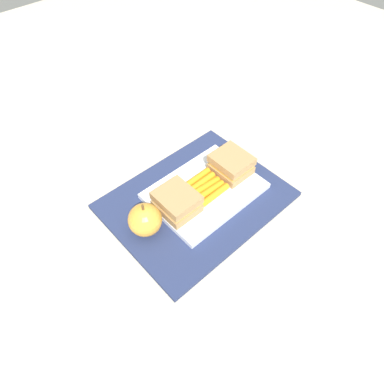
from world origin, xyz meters
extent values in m
plane|color=#B7AD99|center=(0.00, 0.00, 0.00)|extent=(2.40, 2.40, 0.00)
cube|color=navy|center=(0.00, 0.00, 0.01)|extent=(0.36, 0.28, 0.01)
cube|color=white|center=(-0.03, 0.00, 0.02)|extent=(0.23, 0.17, 0.01)
cube|color=#9E7A4C|center=(-0.10, 0.00, 0.03)|extent=(0.07, 0.08, 0.02)
cube|color=#F4CC4C|center=(-0.10, 0.00, 0.04)|extent=(0.07, 0.07, 0.01)
cube|color=#9E7A4C|center=(-0.10, 0.00, 0.06)|extent=(0.07, 0.08, 0.02)
cube|color=#9E7A4C|center=(0.05, 0.00, 0.03)|extent=(0.07, 0.08, 0.02)
cube|color=#F4CC4C|center=(0.05, 0.00, 0.04)|extent=(0.07, 0.07, 0.01)
cube|color=#9E7A4C|center=(0.05, 0.00, 0.06)|extent=(0.07, 0.08, 0.02)
cylinder|color=orange|center=(-0.03, -0.03, 0.03)|extent=(0.08, 0.01, 0.02)
cylinder|color=orange|center=(-0.03, -0.01, 0.03)|extent=(0.08, 0.01, 0.02)
cylinder|color=orange|center=(-0.03, 0.00, 0.03)|extent=(0.08, 0.01, 0.02)
cylinder|color=orange|center=(-0.02, 0.01, 0.03)|extent=(0.08, 0.01, 0.02)
cylinder|color=orange|center=(-0.02, 0.03, 0.03)|extent=(0.08, 0.01, 0.02)
sphere|color=gold|center=(0.13, -0.01, 0.04)|extent=(0.07, 0.07, 0.07)
cylinder|color=brown|center=(0.13, -0.01, 0.08)|extent=(0.01, 0.01, 0.01)
camera|label=1|loc=(0.32, 0.34, 0.59)|focal=32.67mm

